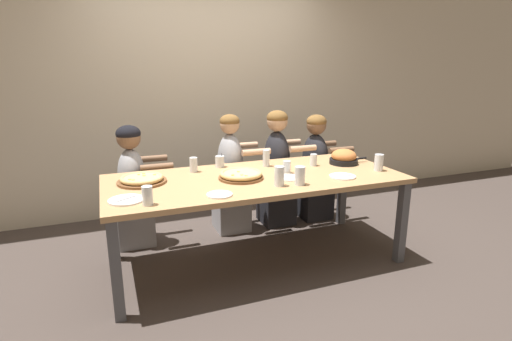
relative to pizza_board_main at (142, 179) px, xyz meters
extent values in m
plane|color=#423833|center=(0.88, -0.15, -0.77)|extent=(18.00, 18.00, 0.00)
cube|color=beige|center=(0.88, 1.35, 0.83)|extent=(10.00, 0.06, 3.20)
cube|color=tan|center=(0.88, -0.15, -0.05)|extent=(2.37, 1.02, 0.04)
cube|color=#4C4C51|center=(-0.25, -0.59, -0.42)|extent=(0.07, 0.07, 0.70)
cube|color=#4C4C51|center=(2.00, -0.59, -0.42)|extent=(0.07, 0.07, 0.70)
cube|color=#4C4C51|center=(-0.25, 0.30, -0.42)|extent=(0.07, 0.07, 0.70)
cube|color=#4C4C51|center=(2.00, 0.30, -0.42)|extent=(0.07, 0.07, 0.70)
cylinder|color=brown|center=(0.00, 0.00, -0.02)|extent=(0.37, 0.37, 0.02)
torus|color=#DBB26B|center=(0.00, 0.00, 0.01)|extent=(0.32, 0.32, 0.03)
cylinder|color=#E5C675|center=(0.00, 0.00, 0.00)|extent=(0.28, 0.28, 0.03)
cylinder|color=#E5C166|center=(0.02, 0.09, 0.02)|extent=(0.02, 0.02, 0.01)
cylinder|color=#E5C166|center=(-0.07, -0.06, 0.02)|extent=(0.02, 0.02, 0.01)
cylinder|color=#E5C166|center=(-0.09, -0.04, 0.02)|extent=(0.02, 0.02, 0.01)
cylinder|color=#E5C166|center=(0.10, 0.03, 0.02)|extent=(0.02, 0.02, 0.01)
cylinder|color=#E5C166|center=(-0.02, 0.08, 0.02)|extent=(0.02, 0.02, 0.01)
cylinder|color=#E5C166|center=(0.02, 0.03, 0.02)|extent=(0.02, 0.02, 0.01)
cylinder|color=brown|center=(0.75, -0.16, -0.02)|extent=(0.36, 0.36, 0.02)
torus|color=#DBB26B|center=(0.75, -0.16, 0.01)|extent=(0.34, 0.34, 0.03)
cylinder|color=#E5C675|center=(0.75, -0.16, 0.01)|extent=(0.29, 0.29, 0.03)
cylinder|color=#E5C166|center=(0.75, -0.26, 0.02)|extent=(0.02, 0.02, 0.01)
cylinder|color=#E5C166|center=(0.66, -0.22, 0.02)|extent=(0.02, 0.02, 0.01)
cylinder|color=#E5C166|center=(0.73, -0.23, 0.02)|extent=(0.02, 0.02, 0.01)
cylinder|color=#E5C166|center=(0.73, -0.13, 0.02)|extent=(0.02, 0.02, 0.01)
cylinder|color=#E5C166|center=(0.66, -0.21, 0.02)|extent=(0.02, 0.02, 0.01)
cylinder|color=black|center=(1.77, -0.04, 0.00)|extent=(0.26, 0.26, 0.05)
cylinder|color=black|center=(1.96, -0.04, 0.01)|extent=(0.11, 0.02, 0.02)
ellipsoid|color=#C17038|center=(1.77, -0.04, 0.05)|extent=(0.22, 0.22, 0.12)
cylinder|color=white|center=(-0.14, -0.39, -0.02)|extent=(0.24, 0.24, 0.01)
cube|color=#B7B7BC|center=(-0.14, -0.39, -0.01)|extent=(0.14, 0.10, 0.01)
cylinder|color=white|center=(1.52, -0.41, -0.02)|extent=(0.21, 0.21, 0.01)
cube|color=#B7B7BC|center=(1.52, -0.41, -0.01)|extent=(0.14, 0.07, 0.01)
cylinder|color=white|center=(0.47, -0.51, -0.02)|extent=(0.18, 0.18, 0.01)
cube|color=#B7B7BC|center=(0.47, -0.51, -0.01)|extent=(0.01, 0.13, 0.01)
cylinder|color=white|center=(1.11, -0.29, -0.02)|extent=(0.19, 0.19, 0.01)
cube|color=#B7B7BC|center=(1.11, -0.29, -0.01)|extent=(0.12, 0.08, 0.01)
cylinder|color=silver|center=(0.69, 0.25, 0.02)|extent=(0.08, 0.08, 0.10)
cylinder|color=#1EA8DB|center=(0.69, 0.25, 0.01)|extent=(0.07, 0.07, 0.07)
cylinder|color=black|center=(0.71, 0.25, 0.04)|extent=(0.01, 0.01, 0.12)
cylinder|color=silver|center=(-0.01, -0.53, 0.04)|extent=(0.07, 0.07, 0.13)
cylinder|color=silver|center=(1.92, -0.35, 0.04)|extent=(0.07, 0.07, 0.14)
cylinder|color=silver|center=(1.92, -0.35, 0.01)|extent=(0.07, 0.07, 0.08)
cylinder|color=silver|center=(1.08, 0.14, 0.05)|extent=(0.06, 0.06, 0.15)
cylinder|color=silver|center=(1.08, 0.14, 0.03)|extent=(0.05, 0.05, 0.12)
cylinder|color=silver|center=(0.95, -0.45, 0.05)|extent=(0.07, 0.07, 0.15)
cylinder|color=black|center=(0.95, -0.45, 0.03)|extent=(0.06, 0.06, 0.11)
cylinder|color=silver|center=(1.49, 0.00, 0.03)|extent=(0.06, 0.06, 0.11)
cylinder|color=black|center=(1.49, 0.00, 0.01)|extent=(0.05, 0.05, 0.07)
cylinder|color=silver|center=(0.44, 0.18, 0.03)|extent=(0.07, 0.07, 0.12)
cylinder|color=black|center=(0.44, 0.18, 0.02)|extent=(0.06, 0.06, 0.09)
cylinder|color=silver|center=(1.11, -0.48, 0.04)|extent=(0.08, 0.08, 0.14)
cylinder|color=black|center=(1.11, -0.48, 0.02)|extent=(0.07, 0.07, 0.09)
cylinder|color=silver|center=(1.15, -0.14, 0.03)|extent=(0.07, 0.07, 0.10)
cylinder|color=black|center=(1.15, -0.14, 0.01)|extent=(0.06, 0.06, 0.08)
cube|color=#99999E|center=(-0.04, 0.58, -0.56)|extent=(0.32, 0.34, 0.42)
ellipsoid|color=#99999E|center=(-0.04, 0.58, -0.11)|extent=(0.24, 0.36, 0.48)
sphere|color=brown|center=(-0.04, 0.58, 0.23)|extent=(0.21, 0.21, 0.21)
ellipsoid|color=black|center=(-0.04, 0.58, 0.26)|extent=(0.21, 0.21, 0.15)
cylinder|color=brown|center=(0.16, 0.75, -0.02)|extent=(0.28, 0.06, 0.06)
cylinder|color=brown|center=(0.16, 0.41, -0.02)|extent=(0.28, 0.06, 0.06)
cube|color=#99999E|center=(0.89, 0.58, -0.56)|extent=(0.32, 0.34, 0.42)
ellipsoid|color=#99999E|center=(0.89, 0.58, -0.07)|extent=(0.24, 0.36, 0.55)
sphere|color=tan|center=(0.89, 0.58, 0.29)|extent=(0.19, 0.19, 0.19)
ellipsoid|color=brown|center=(0.89, 0.58, 0.33)|extent=(0.19, 0.19, 0.13)
cylinder|color=tan|center=(1.09, 0.75, 0.04)|extent=(0.28, 0.06, 0.06)
cylinder|color=tan|center=(1.09, 0.41, 0.04)|extent=(0.28, 0.06, 0.06)
cube|color=#232328|center=(1.38, 0.58, -0.56)|extent=(0.32, 0.34, 0.42)
ellipsoid|color=#232328|center=(1.38, 0.58, -0.07)|extent=(0.24, 0.36, 0.55)
sphere|color=tan|center=(1.38, 0.58, 0.30)|extent=(0.21, 0.21, 0.21)
ellipsoid|color=brown|center=(1.38, 0.58, 0.34)|extent=(0.21, 0.21, 0.15)
cylinder|color=tan|center=(1.59, 0.75, 0.04)|extent=(0.28, 0.06, 0.06)
cylinder|color=tan|center=(1.59, 0.41, 0.04)|extent=(0.28, 0.06, 0.06)
cube|color=#232328|center=(1.83, 0.58, -0.56)|extent=(0.32, 0.34, 0.42)
ellipsoid|color=#232328|center=(1.83, 0.58, -0.10)|extent=(0.24, 0.36, 0.49)
sphere|color=brown|center=(1.83, 0.58, 0.24)|extent=(0.21, 0.21, 0.21)
ellipsoid|color=brown|center=(1.83, 0.58, 0.28)|extent=(0.21, 0.21, 0.14)
cylinder|color=brown|center=(2.04, 0.75, -0.01)|extent=(0.28, 0.06, 0.06)
cylinder|color=brown|center=(2.04, 0.41, -0.01)|extent=(0.28, 0.06, 0.06)
camera|label=1|loc=(-0.23, -3.04, 0.85)|focal=28.00mm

